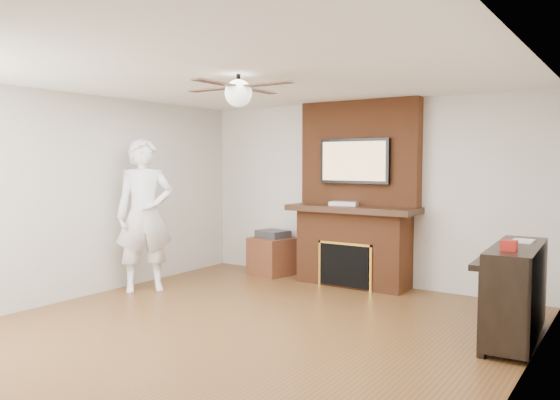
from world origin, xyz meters
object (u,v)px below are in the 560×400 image
Objects in this scene: piano at (515,290)px; fireplace at (355,212)px; person at (145,215)px; side_table at (273,254)px.

fireplace is at bearing 147.18° from piano.
piano is (4.38, 0.53, -0.50)m from person.
fireplace reaches higher than side_table.
piano is (3.59, -1.24, 0.18)m from side_table.
piano is at bearing -29.86° from fireplace.
side_table is 0.48× the size of piano.
person is 4.44m from piano.
fireplace is 2.79m from person.
person reaches higher than piano.
person reaches higher than side_table.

